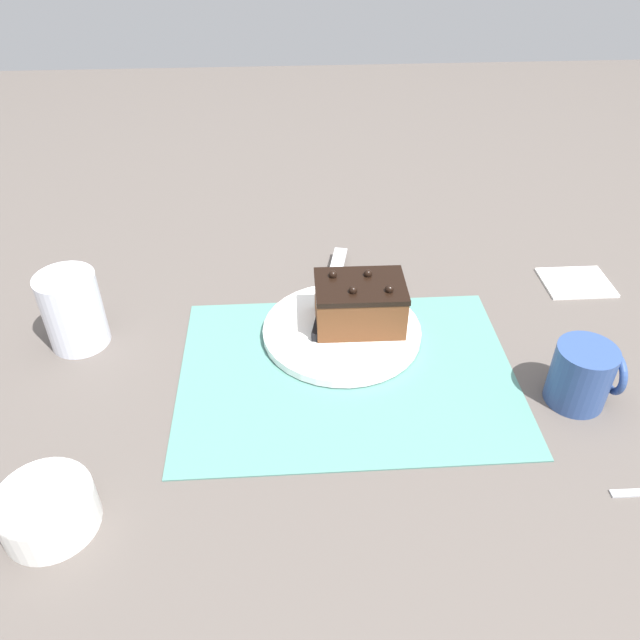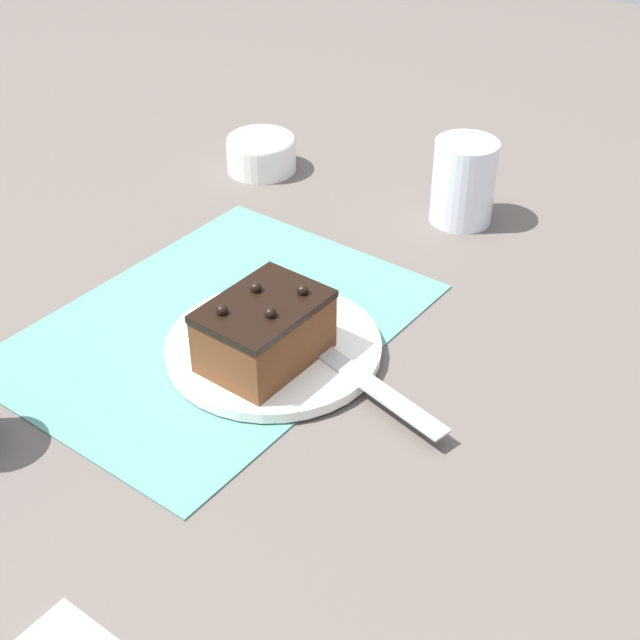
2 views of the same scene
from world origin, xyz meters
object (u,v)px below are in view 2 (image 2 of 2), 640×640
object	(u,v)px
chocolate_cake	(264,331)
serving_knife	(322,347)
cake_plate	(276,345)
drinking_glass	(464,182)
small_bowl	(261,152)

from	to	relation	value
chocolate_cake	serving_knife	xyz separation A→B (m)	(-0.05, 0.04, -0.03)
cake_plate	chocolate_cake	world-z (taller)	chocolate_cake
drinking_glass	small_bowl	world-z (taller)	drinking_glass
cake_plate	drinking_glass	distance (m)	0.38
serving_knife	small_bowl	world-z (taller)	small_bowl
cake_plate	drinking_glass	xyz separation A→B (m)	(-0.38, 0.01, 0.05)
cake_plate	serving_knife	size ratio (longest dim) A/B	0.90
cake_plate	small_bowl	size ratio (longest dim) A/B	2.27
chocolate_cake	drinking_glass	world-z (taller)	drinking_glass
chocolate_cake	small_bowl	xyz separation A→B (m)	(-0.37, -0.31, -0.02)
cake_plate	chocolate_cake	xyz separation A→B (m)	(0.03, 0.01, 0.04)
serving_knife	drinking_glass	bearing A→B (deg)	-161.51
cake_plate	small_bowl	xyz separation A→B (m)	(-0.34, -0.30, 0.02)
drinking_glass	cake_plate	bearing A→B (deg)	-1.88
serving_knife	small_bowl	distance (m)	0.48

